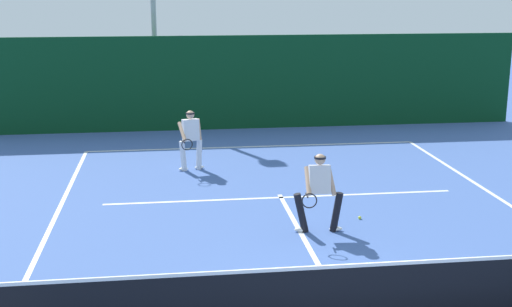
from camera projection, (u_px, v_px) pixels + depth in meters
name	position (u px, v px, depth m)	size (l,w,h in m)	color
court_line_baseline_far	(253.00, 147.00, 20.25)	(9.78, 0.10, 0.01)	white
court_line_service	(281.00, 197.00, 15.37)	(7.97, 0.10, 0.01)	white
court_line_centre	(308.00, 246.00, 12.50)	(0.10, 6.40, 0.01)	white
tennis_net	(356.00, 297.00, 9.29)	(10.72, 0.09, 1.06)	#1E4723
player_near	(319.00, 190.00, 13.02)	(0.98, 0.85, 1.57)	black
player_far	(191.00, 138.00, 17.47)	(0.70, 0.90, 1.58)	silver
tennis_ball	(360.00, 218.00, 13.93)	(0.07, 0.07, 0.07)	#D1E033
back_fence_windscreen	(243.00, 82.00, 22.51)	(18.81, 0.12, 3.11)	#0A381B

